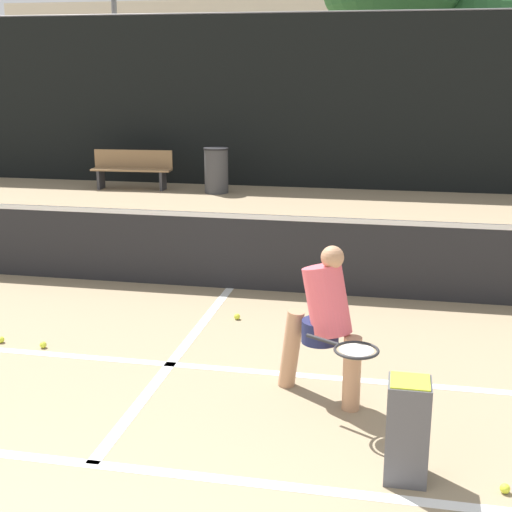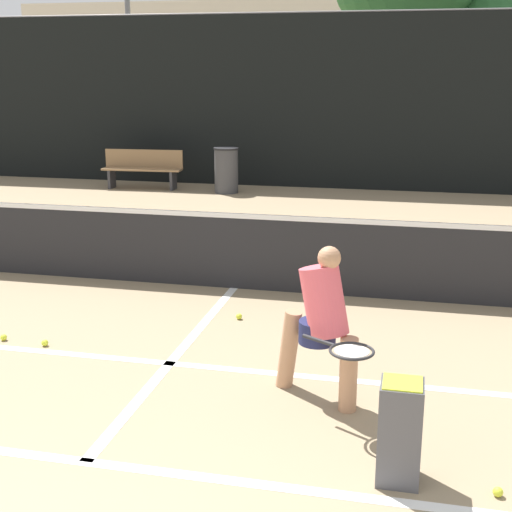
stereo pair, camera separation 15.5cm
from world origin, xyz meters
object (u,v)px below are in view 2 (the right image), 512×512
object	(u,v)px
ball_hopper	(400,429)
trash_bin	(226,170)
player_practicing	(322,320)
courtside_bench	(143,167)
parked_car	(441,153)

from	to	relation	value
ball_hopper	trash_bin	world-z (taller)	trash_bin
player_practicing	courtside_bench	bearing A→B (deg)	149.12
player_practicing	parked_car	bearing A→B (deg)	114.52
parked_car	player_practicing	bearing A→B (deg)	-95.52
player_practicing	trash_bin	size ratio (longest dim) A/B	1.36
trash_bin	parked_car	distance (m)	5.58
ball_hopper	parked_car	world-z (taller)	parked_car
courtside_bench	trash_bin	xyz separation A→B (m)	(1.97, -0.12, 0.02)
parked_car	ball_hopper	bearing A→B (deg)	-92.32
player_practicing	ball_hopper	size ratio (longest dim) A/B	1.87
player_practicing	ball_hopper	distance (m)	1.29
player_practicing	courtside_bench	size ratio (longest dim) A/B	0.73
ball_hopper	player_practicing	bearing A→B (deg)	122.22
ball_hopper	parked_car	distance (m)	13.71
player_practicing	parked_car	world-z (taller)	parked_car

